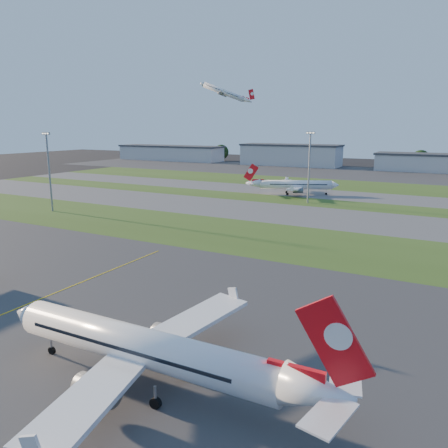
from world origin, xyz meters
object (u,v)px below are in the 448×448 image
Objects in this scene: airliner_parked at (144,348)px; airliner_taxiing at (295,185)px; light_mast_west at (49,167)px; light_mast_centre at (309,163)px.

airliner_parked reaches higher than airliner_taxiing.
light_mast_west is (-90.39, 65.19, 10.41)m from airliner_parked.
airliner_parked is 1.56× the size of light_mast_centre.
airliner_parked is at bearing -35.80° from light_mast_west.
airliner_parked is at bearing 78.64° from airliner_taxiing.
light_mast_west reaches higher than airliner_taxiing.
airliner_taxiing is (-31.57, 138.45, -0.43)m from airliner_parked.
light_mast_west is 89.64m from light_mast_centre.
light_mast_centre reaches higher than airliner_taxiing.
light_mast_west is (-58.82, -73.26, 10.84)m from airliner_taxiing.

